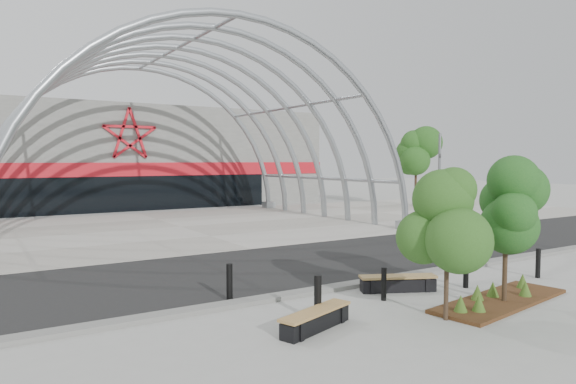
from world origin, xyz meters
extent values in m
plane|color=#9B9B96|center=(0.00, 0.00, 0.00)|extent=(140.00, 140.00, 0.00)
cube|color=black|center=(0.00, 3.50, 0.01)|extent=(140.00, 7.00, 0.02)
cube|color=#A09A90|center=(0.00, 15.50, 0.02)|extent=(60.00, 17.00, 0.04)
cube|color=slate|center=(0.00, -0.25, 0.06)|extent=(60.00, 0.50, 0.12)
cube|color=slate|center=(0.00, 33.50, 4.00)|extent=(34.00, 15.00, 8.00)
cube|color=black|center=(0.00, 26.05, 1.30)|extent=(22.00, 0.25, 2.60)
cube|color=red|center=(0.00, 26.05, 3.10)|extent=(34.00, 0.30, 1.00)
torus|color=#9DA3A7|center=(0.00, 8.00, 0.00)|extent=(20.36, 0.36, 20.36)
torus|color=#9DA3A7|center=(0.00, 10.50, 0.00)|extent=(20.36, 0.36, 20.36)
torus|color=#9DA3A7|center=(0.00, 13.00, 0.00)|extent=(20.36, 0.36, 20.36)
torus|color=#9DA3A7|center=(0.00, 15.50, 0.00)|extent=(20.36, 0.36, 20.36)
torus|color=#9DA3A7|center=(0.00, 18.00, 0.00)|extent=(20.36, 0.36, 20.36)
torus|color=#9DA3A7|center=(0.00, 20.50, 0.00)|extent=(20.36, 0.36, 20.36)
torus|color=#9DA3A7|center=(0.00, 23.00, 0.00)|extent=(20.36, 0.36, 20.36)
cylinder|color=#9DA3A7|center=(9.66, 15.50, 2.59)|extent=(0.20, 15.00, 0.20)
cylinder|color=#9DA3A7|center=(7.07, 15.50, 7.07)|extent=(0.20, 15.00, 0.20)
cylinder|color=#9DA3A7|center=(0.00, 15.50, 10.00)|extent=(0.20, 15.00, 0.20)
cylinder|color=#9DA3A7|center=(-7.07, 15.50, 7.07)|extent=(0.20, 15.00, 0.20)
cube|color=#9DA3A7|center=(10.00, 8.00, 0.25)|extent=(0.80, 0.80, 0.50)
cube|color=#9DA3A7|center=(10.00, 23.00, 0.25)|extent=(0.80, 0.80, 0.50)
cube|color=#3A210F|center=(1.90, -3.67, 0.05)|extent=(4.91, 2.16, 0.09)
cone|color=#446821|center=(0.48, -4.07, 0.30)|extent=(0.33, 0.33, 0.41)
cone|color=#446821|center=(1.95, -3.38, 0.30)|extent=(0.33, 0.33, 0.41)
cone|color=#446821|center=(2.75, -3.81, 0.30)|extent=(0.33, 0.33, 0.41)
cone|color=#446821|center=(1.30, -3.39, 0.30)|extent=(0.33, 0.33, 0.41)
cone|color=#446821|center=(3.49, -3.24, 0.30)|extent=(0.33, 0.33, 0.41)
cone|color=#446821|center=(0.08, -3.86, 0.30)|extent=(0.33, 0.33, 0.41)
cylinder|color=slate|center=(11.99, 7.51, 2.62)|extent=(0.15, 0.15, 5.24)
imported|color=black|center=(11.99, 7.51, 3.78)|extent=(0.36, 0.73, 0.15)
cylinder|color=black|center=(-0.52, -3.92, 0.88)|extent=(0.11, 0.11, 1.76)
ellipsoid|color=#274B19|center=(-0.52, -3.92, 2.48)|extent=(1.51, 1.51, 1.92)
cylinder|color=#2D2213|center=(1.84, -3.81, 0.95)|extent=(0.13, 0.13, 1.90)
ellipsoid|color=#103F16|center=(1.84, -3.81, 2.68)|extent=(1.57, 1.57, 2.07)
cube|color=black|center=(-3.54, -2.87, 0.18)|extent=(2.11, 1.07, 0.36)
cube|color=black|center=(-4.28, -3.13, 0.21)|extent=(0.27, 0.48, 0.42)
cube|color=black|center=(-2.80, -2.61, 0.21)|extent=(0.27, 0.48, 0.42)
cube|color=#9F783E|center=(-3.54, -2.87, 0.42)|extent=(2.18, 1.15, 0.06)
cube|color=black|center=(0.39, -1.38, 0.18)|extent=(2.13, 1.28, 0.37)
cube|color=black|center=(-0.34, -1.04, 0.22)|extent=(0.32, 0.49, 0.43)
cube|color=black|center=(1.13, -1.72, 0.22)|extent=(0.32, 0.49, 0.43)
cube|color=olive|center=(0.39, -1.38, 0.43)|extent=(2.21, 1.37, 0.06)
cylinder|color=black|center=(-4.19, 0.22, 0.51)|extent=(0.16, 0.16, 1.02)
cylinder|color=black|center=(-3.18, -2.43, 0.55)|extent=(0.18, 0.18, 1.10)
cylinder|color=black|center=(-0.61, -1.87, 0.45)|extent=(0.14, 0.14, 0.89)
cylinder|color=black|center=(2.40, -2.12, 0.49)|extent=(0.16, 0.16, 0.98)
cylinder|color=black|center=(5.42, -2.50, 0.48)|extent=(0.15, 0.15, 0.95)
cylinder|color=black|center=(21.00, 18.00, 1.51)|extent=(0.20, 0.20, 3.03)
ellipsoid|color=#184413|center=(21.00, 18.00, 4.26)|extent=(2.70, 2.70, 3.30)
camera|label=1|loc=(-9.98, -12.08, 3.78)|focal=32.00mm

